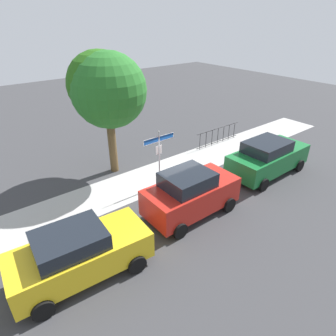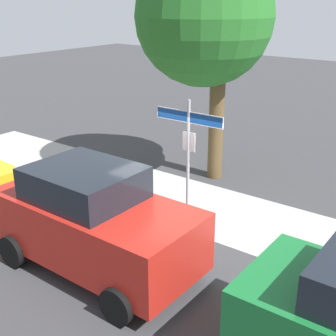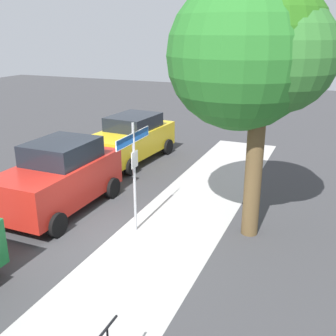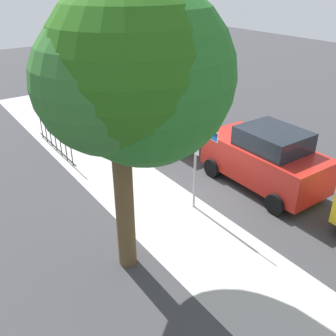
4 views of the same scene
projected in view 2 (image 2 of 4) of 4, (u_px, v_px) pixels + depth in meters
The scene contains 5 objects.
ground_plane at pixel (191, 233), 10.02m from camera, with size 60.00×60.00×0.00m, color #38383A.
sidewalk_strip at pixel (300, 237), 9.88m from camera, with size 24.00×2.60×0.00m, color #A5A4A1.
street_sign at pixel (188, 139), 9.82m from camera, with size 1.69×0.07×2.87m.
shade_tree at pixel (209, 14), 11.55m from camera, with size 3.50×3.92×6.20m.
car_red at pixel (94, 221), 8.42m from camera, with size 4.03×2.07×2.02m.
Camera 2 is at (4.89, -7.39, 4.92)m, focal length 48.57 mm.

